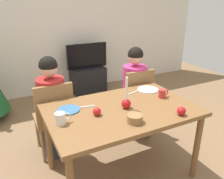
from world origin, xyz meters
TOP-DOWN VIEW (x-y plane):
  - ground_plane at (0.00, 0.00)m, footprint 7.68×7.68m
  - back_wall at (0.00, 2.60)m, footprint 6.40×0.10m
  - dining_table at (0.00, 0.00)m, footprint 1.40×0.90m
  - chair_left at (-0.52, 0.61)m, footprint 0.40×0.40m
  - chair_right at (0.55, 0.61)m, footprint 0.40×0.40m
  - person_left_child at (-0.52, 0.64)m, footprint 0.30×0.30m
  - person_right_child at (0.55, 0.64)m, footprint 0.30×0.30m
  - tv_stand at (0.54, 2.30)m, footprint 0.64×0.40m
  - tv at (0.54, 2.30)m, footprint 0.79×0.05m
  - candle_centerpiece at (0.04, -0.02)m, footprint 0.09×0.09m
  - plate_left at (-0.46, 0.18)m, footprint 0.21×0.21m
  - plate_right at (0.49, 0.27)m, footprint 0.23×0.23m
  - mug_left at (-0.59, -0.02)m, footprint 0.13×0.09m
  - mug_right at (0.51, 0.03)m, footprint 0.12×0.08m
  - fork_left at (-0.29, 0.18)m, footprint 0.18×0.05m
  - fork_right at (0.31, 0.27)m, footprint 0.18×0.07m
  - bowl_walnuts at (-0.03, -0.28)m, footprint 0.13×0.13m
  - apple_near_candle at (-0.26, -0.02)m, footprint 0.07×0.07m
  - apple_by_left_plate at (0.41, -0.36)m, footprint 0.08×0.08m

SIDE VIEW (x-z plane):
  - ground_plane at x=0.00m, z-range 0.00..0.00m
  - tv_stand at x=0.54m, z-range 0.00..0.48m
  - chair_left at x=-0.52m, z-range 0.06..0.96m
  - chair_right at x=0.55m, z-range 0.06..0.96m
  - person_left_child at x=-0.52m, z-range -0.02..1.16m
  - person_right_child at x=0.55m, z-range -0.02..1.16m
  - dining_table at x=0.00m, z-range 0.29..1.04m
  - tv at x=0.54m, z-range 0.48..0.94m
  - fork_left at x=-0.29m, z-range 0.75..0.76m
  - fork_right at x=0.31m, z-range 0.75..0.76m
  - plate_left at x=-0.46m, z-range 0.75..0.76m
  - plate_right at x=0.49m, z-range 0.75..0.76m
  - bowl_walnuts at x=-0.03m, z-range 0.75..0.82m
  - apple_near_candle at x=-0.26m, z-range 0.75..0.82m
  - apple_by_left_plate at x=0.41m, z-range 0.75..0.83m
  - mug_right at x=0.51m, z-range 0.75..0.84m
  - mug_left at x=-0.59m, z-range 0.75..0.85m
  - candle_centerpiece at x=0.04m, z-range 0.66..0.97m
  - back_wall at x=0.00m, z-range 0.00..2.60m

